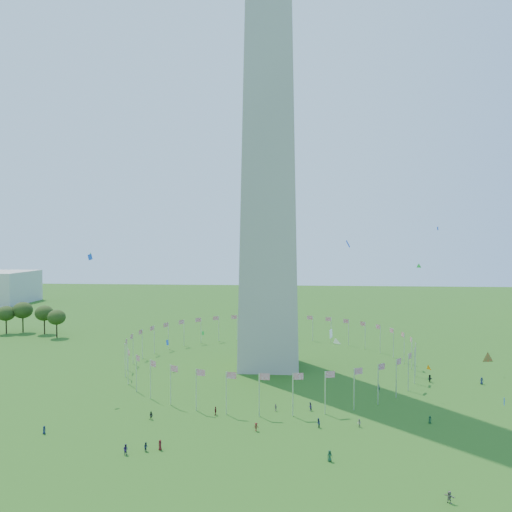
# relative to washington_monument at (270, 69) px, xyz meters

# --- Properties ---
(ground) EXTENTS (600.00, 600.00, 0.00)m
(ground) POSITION_rel_washington_monument_xyz_m (0.00, -50.00, -84.50)
(ground) COLOR #215113
(ground) RESTS_ON ground
(washington_monument) EXTENTS (16.80, 16.80, 169.00)m
(washington_monument) POSITION_rel_washington_monument_xyz_m (0.00, 0.00, 0.00)
(washington_monument) COLOR #A8A496
(washington_monument) RESTS_ON ground
(flag_ring) EXTENTS (80.24, 80.24, 9.00)m
(flag_ring) POSITION_rel_washington_monument_xyz_m (-0.00, 0.00, -80.00)
(flag_ring) COLOR silver
(flag_ring) RESTS_ON ground
(crowd) EXTENTS (94.84, 68.79, 1.97)m
(crowd) POSITION_rel_washington_monument_xyz_m (13.73, -46.39, -83.63)
(crowd) COLOR slate
(crowd) RESTS_ON ground
(kites_aloft) EXTENTS (122.43, 76.21, 39.47)m
(kites_aloft) POSITION_rel_washington_monument_xyz_m (20.18, -28.10, -64.18)
(kites_aloft) COLOR white
(kites_aloft) RESTS_ON ground
(tree_line_west) EXTENTS (55.30, 15.82, 11.76)m
(tree_line_west) POSITION_rel_washington_monument_xyz_m (-105.45, 40.98, -79.10)
(tree_line_west) COLOR #344D19
(tree_line_west) RESTS_ON ground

